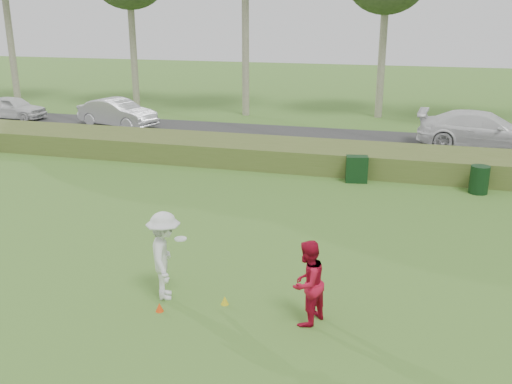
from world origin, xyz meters
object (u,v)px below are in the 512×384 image
(car_mid, at_px, (117,113))
(car_right, at_px, (483,130))
(utility_cabinet, at_px, (357,169))
(player_red, at_px, (307,283))
(cone_yellow, at_px, (225,300))
(trash_bin, at_px, (479,180))
(player_white, at_px, (165,256))
(cone_orange, at_px, (159,307))
(car_left, at_px, (13,108))

(car_mid, xyz_separation_m, car_right, (18.98, -0.18, 0.09))
(utility_cabinet, distance_m, car_right, 8.56)
(player_red, height_order, cone_yellow, player_red)
(cone_yellow, relative_size, trash_bin, 0.20)
(player_red, bearing_deg, cone_yellow, -75.03)
(player_white, relative_size, player_red, 1.11)
(player_red, distance_m, car_mid, 22.59)
(trash_bin, distance_m, car_mid, 19.67)
(cone_orange, height_order, utility_cabinet, utility_cabinet)
(player_white, relative_size, utility_cabinet, 2.02)
(player_white, relative_size, car_mid, 0.44)
(player_red, xyz_separation_m, car_mid, (-14.04, 17.69, -0.09))
(player_white, bearing_deg, cone_orange, 168.47)
(player_red, relative_size, car_mid, 0.39)
(player_white, height_order, car_mid, player_white)
(cone_yellow, xyz_separation_m, utility_cabinet, (1.76, 10.37, 0.40))
(player_white, bearing_deg, car_mid, 9.29)
(cone_orange, xyz_separation_m, utility_cabinet, (3.03, 11.04, 0.41))
(player_white, height_order, car_left, player_white)
(car_left, distance_m, car_mid, 7.16)
(cone_yellow, xyz_separation_m, trash_bin, (6.11, 10.14, 0.40))
(player_white, relative_size, cone_orange, 10.47)
(player_white, bearing_deg, cone_yellow, -111.63)
(cone_yellow, bearing_deg, car_mid, 124.89)
(cone_orange, bearing_deg, player_red, 7.34)
(cone_orange, relative_size, car_left, 0.05)
(car_left, height_order, car_mid, car_mid)
(player_red, distance_m, cone_yellow, 2.07)
(player_red, xyz_separation_m, cone_orange, (-3.15, -0.41, -0.82))
(trash_bin, height_order, car_right, car_right)
(player_red, xyz_separation_m, car_left, (-21.18, 18.14, -0.18))
(car_left, bearing_deg, player_red, -128.47)
(player_white, height_order, player_red, player_white)
(cone_yellow, distance_m, utility_cabinet, 10.52)
(cone_yellow, xyz_separation_m, car_mid, (-12.16, 17.43, 0.73))
(trash_bin, xyz_separation_m, car_mid, (-18.27, 7.29, 0.33))
(player_white, bearing_deg, player_red, -116.69)
(player_red, relative_size, cone_yellow, 9.26)
(player_red, bearing_deg, trash_bin, -179.14)
(player_white, xyz_separation_m, cone_yellow, (1.39, 0.02, -0.92))
(cone_orange, distance_m, car_left, 25.88)
(player_red, bearing_deg, cone_orange, -59.69)
(utility_cabinet, bearing_deg, car_mid, 142.87)
(car_left, bearing_deg, cone_yellow, -130.70)
(utility_cabinet, height_order, car_mid, car_mid)
(cone_orange, relative_size, car_right, 0.03)
(utility_cabinet, xyz_separation_m, car_mid, (-13.92, 7.06, 0.32))
(cone_orange, distance_m, utility_cabinet, 11.45)
(player_white, height_order, trash_bin, player_white)
(player_white, distance_m, cone_yellow, 1.66)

